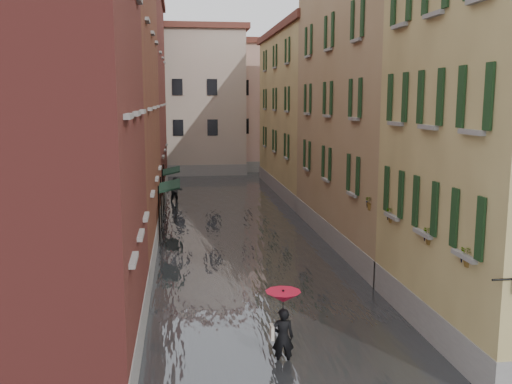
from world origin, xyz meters
TOP-DOWN VIEW (x-y plane):
  - ground at (0.00, 0.00)m, footprint 120.00×120.00m
  - floodwater at (0.00, 13.00)m, footprint 10.00×60.00m
  - building_left_near at (-7.00, -2.00)m, footprint 6.00×8.00m
  - building_left_mid at (-7.00, 9.00)m, footprint 6.00×14.00m
  - building_left_far at (-7.00, 24.00)m, footprint 6.00×16.00m
  - building_right_mid at (7.00, 9.00)m, footprint 6.00×14.00m
  - building_right_far at (7.00, 24.00)m, footprint 6.00×16.00m
  - building_end_cream at (-3.00, 38.00)m, footprint 12.00×9.00m
  - building_end_pink at (6.00, 40.00)m, footprint 10.00×9.00m
  - awning_near at (-3.48, 12.35)m, footprint 1.09×3.28m
  - awning_far at (-3.49, 18.59)m, footprint 1.09×2.98m
  - window_planters at (4.12, -0.78)m, footprint 0.59×8.09m
  - pedestrian_main at (-0.30, -3.18)m, footprint 0.93×0.93m
  - pedestrian_far at (-3.19, 20.80)m, footprint 1.09×0.98m

SIDE VIEW (x-z plane):
  - ground at x=0.00m, z-range 0.00..0.00m
  - floodwater at x=0.00m, z-range 0.00..0.20m
  - pedestrian_far at x=-3.19m, z-range 0.00..1.84m
  - pedestrian_main at x=-0.30m, z-range 0.22..2.28m
  - awning_far at x=-3.49m, z-range 1.07..3.87m
  - awning_near at x=-3.48m, z-range 1.07..3.87m
  - window_planters at x=4.12m, z-range 3.09..3.93m
  - building_right_far at x=7.00m, z-range 0.00..11.50m
  - building_end_pink at x=6.00m, z-range 0.00..12.00m
  - building_left_mid at x=-7.00m, z-range 0.00..12.50m
  - building_left_near at x=-7.00m, z-range 0.00..13.00m
  - building_right_mid at x=7.00m, z-range 0.00..13.00m
  - building_end_cream at x=-3.00m, z-range 0.00..13.00m
  - building_left_far at x=-7.00m, z-range 0.00..14.00m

